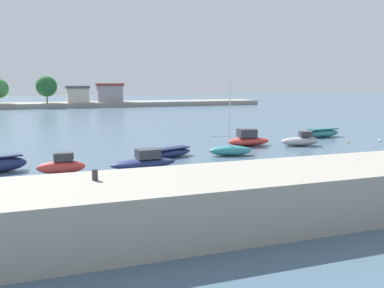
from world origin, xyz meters
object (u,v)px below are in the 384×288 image
Objects in this scene: moored_boat_3 at (172,152)px; moored_boat_2 at (144,161)px; moored_boat_4 at (230,150)px; moored_boat_0 at (1,164)px; mooring_buoy_0 at (244,168)px; mooring_buoy_2 at (379,141)px; mooring_bollard at (95,175)px; moored_boat_1 at (62,165)px; mooring_buoy_1 at (348,142)px; moored_boat_5 at (248,139)px; moored_boat_6 at (300,141)px; moored_boat_7 at (323,133)px.

moored_boat_2 is at bearing -153.04° from moored_boat_3.
moored_boat_4 is (5.14, -1.14, 0.10)m from moored_boat_3.
mooring_buoy_0 is (17.04, -5.68, -0.42)m from moored_boat_0.
mooring_buoy_2 is (19.34, 2.36, -0.34)m from moored_boat_4.
mooring_bollard reaches higher than moored_boat_1.
moored_boat_1 is 30.60m from mooring_buoy_1.
mooring_bollard is 1.51× the size of mooring_buoy_2.
moored_boat_0 reaches higher than mooring_buoy_0.
moored_boat_3 is (8.79, 17.37, -2.26)m from mooring_bollard.
moored_boat_4 is 19.56× the size of mooring_buoy_0.
mooring_buoy_1 is at bearing 7.92° from moored_boat_2.
moored_boat_3 reaches higher than mooring_buoy_2.
mooring_bollard is at bearing -125.91° from moored_boat_5.
moored_boat_4 reaches higher than moored_boat_3.
moored_boat_3 is 1.02× the size of moored_boat_6.
mooring_buoy_0 is at bearing -157.62° from mooring_buoy_2.
moored_boat_0 is at bearing 165.43° from moored_boat_3.
moored_boat_7 reaches higher than moored_boat_3.
moored_boat_4 is 15.66m from mooring_buoy_1.
mooring_buoy_0 is (-17.86, -14.34, -0.33)m from moored_boat_7.
mooring_buoy_1 is 0.81× the size of mooring_buoy_2.
moored_boat_7 reaches higher than mooring_buoy_2.
moored_boat_0 reaches higher than mooring_buoy_1.
moored_boat_0 is at bearing -159.52° from moored_boat_6.
mooring_buoy_0 is at bearing 39.21° from mooring_bollard.
moored_boat_1 is at bearing -153.14° from moored_boat_5.
moored_boat_6 reaches higher than mooring_buoy_1.
moored_boat_5 reaches higher than moored_boat_2.
moored_boat_6 is (5.11, -1.94, -0.11)m from moored_boat_5.
mooring_bollard reaches higher than mooring_buoy_0.
mooring_buoy_2 is (33.27, 18.59, -2.51)m from mooring_bollard.
moored_boat_6 is 13.78× the size of mooring_buoy_2.
mooring_bollard reaches higher than mooring_buoy_2.
moored_boat_3 is at bearing -9.40° from moored_boat_0.
moored_boat_1 is at bearing -169.54° from mooring_buoy_1.
moored_boat_1 reaches higher than moored_boat_3.
moored_boat_6 reaches higher than moored_boat_3.
moored_boat_2 reaches higher than moored_boat_0.
moored_boat_3 is 0.63× the size of moored_boat_4.
moored_boat_6 is (24.12, 5.72, -0.07)m from moored_boat_1.
mooring_bollard is 0.07× the size of moored_boat_4.
moored_boat_6 is (9.43, 2.96, 0.04)m from moored_boat_4.
mooring_buoy_0 is at bearing -92.39° from moored_boat_4.
moored_boat_4 is at bearing -149.40° from moored_boat_6.
moored_boat_5 is 15.54× the size of mooring_buoy_2.
moored_boat_7 reaches higher than mooring_buoy_1.
moored_boat_4 is 19.49m from mooring_buoy_2.
moored_boat_3 reaches higher than mooring_buoy_1.
moored_boat_2 is at bearing -148.96° from moored_boat_6.
moored_boat_5 is (9.46, 3.76, 0.25)m from moored_boat_3.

